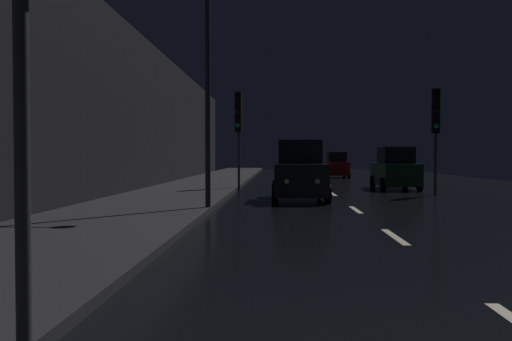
# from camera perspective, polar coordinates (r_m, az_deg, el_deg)

# --- Properties ---
(ground) EXTENTS (25.58, 84.00, 0.02)m
(ground) POSITION_cam_1_polar(r_m,az_deg,el_deg) (26.69, 7.52, -2.08)
(ground) COLOR black
(sidewalk_left) EXTENTS (4.40, 84.00, 0.15)m
(sidewalk_left) POSITION_cam_1_polar(r_m,az_deg,el_deg) (26.91, -6.61, -1.87)
(sidewalk_left) COLOR #28282B
(sidewalk_left) RESTS_ON ground
(building_facade_left) EXTENTS (0.80, 63.00, 7.36)m
(building_facade_left) POSITION_cam_1_polar(r_m,az_deg,el_deg) (24.09, -14.11, 6.28)
(building_facade_left) COLOR black
(building_facade_left) RESTS_ON ground
(lane_centerline) EXTENTS (0.16, 20.76, 0.01)m
(lane_centerline) POSITION_cam_1_polar(r_m,az_deg,el_deg) (14.43, 11.98, -5.12)
(lane_centerline) COLOR beige
(lane_centerline) RESTS_ON ground
(traffic_light_far_left) EXTENTS (0.37, 0.48, 4.73)m
(traffic_light_far_left) POSITION_cam_1_polar(r_m,az_deg,el_deg) (25.95, -1.84, 5.42)
(traffic_light_far_left) COLOR #38383A
(traffic_light_far_left) RESTS_ON ground
(traffic_light_far_right) EXTENTS (0.34, 0.47, 4.52)m
(traffic_light_far_right) POSITION_cam_1_polar(r_m,az_deg,el_deg) (24.20, 18.48, 5.22)
(traffic_light_far_right) COLOR #38383A
(traffic_light_far_right) RESTS_ON ground
(streetlamp_overhead) EXTENTS (1.70, 0.44, 7.93)m
(streetlamp_overhead) POSITION_cam_1_polar(r_m,az_deg,el_deg) (16.40, -3.61, 13.91)
(streetlamp_overhead) COLOR #2D2D30
(streetlamp_overhead) RESTS_ON ground
(car_approaching_headlights) EXTENTS (2.08, 4.49, 2.26)m
(car_approaching_headlights) POSITION_cam_1_polar(r_m,az_deg,el_deg) (20.56, 4.62, -0.24)
(car_approaching_headlights) COLOR black
(car_approaching_headlights) RESTS_ON ground
(car_distant_taillights) EXTENTS (1.81, 3.92, 1.97)m
(car_distant_taillights) POSITION_cam_1_polar(r_m,az_deg,el_deg) (42.31, 8.48, 0.49)
(car_distant_taillights) COLOR maroon
(car_distant_taillights) RESTS_ON ground
(car_parked_right_far) EXTENTS (1.94, 4.21, 2.12)m
(car_parked_right_far) POSITION_cam_1_polar(r_m,az_deg,el_deg) (28.01, 14.50, 0.06)
(car_parked_right_far) COLOR #0F3819
(car_parked_right_far) RESTS_ON ground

